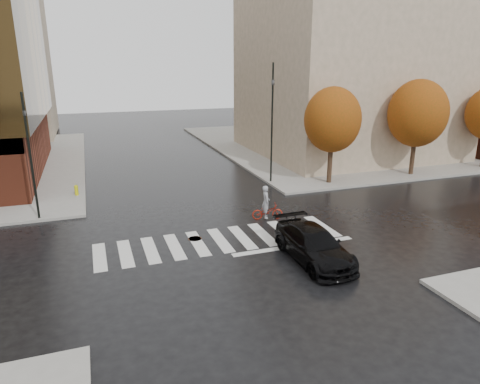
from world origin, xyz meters
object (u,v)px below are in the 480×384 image
(traffic_light_ne, at_px, (272,115))
(cyclist, at_px, (267,208))
(traffic_light_nw, at_px, (30,150))
(sedan, at_px, (314,245))
(fire_hydrant, at_px, (76,190))

(traffic_light_ne, bearing_deg, cyclist, 54.30)
(traffic_light_nw, distance_m, traffic_light_ne, 14.93)
(sedan, bearing_deg, cyclist, 88.44)
(traffic_light_ne, xyz_separation_m, fire_hydrant, (-12.80, 1.00, -4.27))
(sedan, distance_m, cyclist, 5.26)
(sedan, distance_m, fire_hydrant, 16.06)
(traffic_light_nw, bearing_deg, fire_hydrant, 159.44)
(sedan, height_order, traffic_light_nw, traffic_light_nw)
(traffic_light_ne, bearing_deg, fire_hydrant, -14.97)
(cyclist, bearing_deg, sedan, -168.93)
(sedan, distance_m, traffic_light_nw, 15.01)
(fire_hydrant, bearing_deg, traffic_light_ne, -4.47)
(sedan, bearing_deg, traffic_light_ne, 74.26)
(traffic_light_nw, bearing_deg, sedan, 57.48)
(cyclist, height_order, traffic_light_ne, traffic_light_ne)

